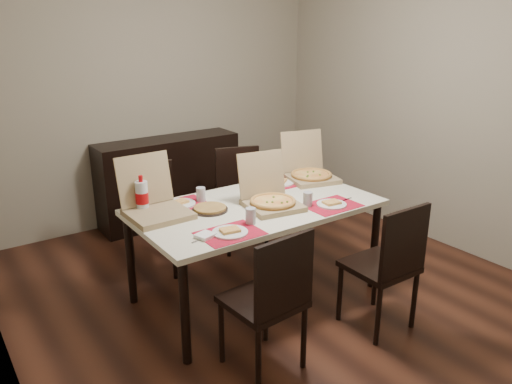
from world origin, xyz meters
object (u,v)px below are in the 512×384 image
(sideboard, at_px, (169,180))
(soda_bottle, at_px, (142,197))
(chair_near_left, at_px, (271,297))
(pizza_box_center, at_px, (271,199))
(dip_bowl, at_px, (253,194))
(chair_far_left, at_px, (150,212))
(chair_near_right, at_px, (388,262))
(dining_table, at_px, (256,213))
(chair_far_right, at_px, (241,193))

(sideboard, height_order, soda_bottle, soda_bottle)
(chair_near_left, relative_size, pizza_box_center, 1.99)
(sideboard, xyz_separation_m, dip_bowl, (-0.06, -1.64, 0.31))
(chair_far_left, bearing_deg, chair_near_right, -62.65)
(soda_bottle, bearing_deg, pizza_box_center, -27.72)
(chair_near_right, relative_size, pizza_box_center, 1.99)
(chair_far_left, bearing_deg, soda_bottle, -116.43)
(dining_table, xyz_separation_m, soda_bottle, (-0.75, 0.34, 0.18))
(chair_near_left, bearing_deg, chair_far_left, 90.44)
(sideboard, bearing_deg, chair_near_right, -83.52)
(chair_near_left, relative_size, chair_far_right, 1.00)
(pizza_box_center, xyz_separation_m, soda_bottle, (-0.82, 0.43, 0.06))
(chair_near_left, relative_size, soda_bottle, 3.39)
(chair_near_left, distance_m, chair_near_right, 0.92)
(soda_bottle, bearing_deg, dining_table, -24.08)
(chair_near_right, distance_m, chair_far_left, 2.02)
(chair_near_left, distance_m, dip_bowl, 1.15)
(chair_near_right, relative_size, dip_bowl, 8.40)
(dining_table, bearing_deg, chair_far_left, 117.71)
(chair_far_right, relative_size, soda_bottle, 3.39)
(chair_near_right, xyz_separation_m, pizza_box_center, (-0.39, 0.80, 0.30))
(chair_near_left, bearing_deg, chair_far_right, 61.89)
(dining_table, bearing_deg, soda_bottle, 155.92)
(pizza_box_center, height_order, dip_bowl, pizza_box_center)
(soda_bottle, bearing_deg, chair_far_right, 24.39)
(chair_near_left, height_order, chair_far_left, same)
(chair_near_left, xyz_separation_m, chair_near_right, (0.91, -0.09, 0.00))
(chair_near_left, bearing_deg, soda_bottle, 104.43)
(chair_near_right, height_order, dip_bowl, chair_near_right)
(chair_far_right, xyz_separation_m, dip_bowl, (-0.34, -0.70, 0.25))
(dining_table, distance_m, pizza_box_center, 0.17)
(chair_near_left, height_order, pizza_box_center, pizza_box_center)
(chair_near_right, xyz_separation_m, dip_bowl, (-0.36, 1.07, 0.25))
(chair_near_right, distance_m, pizza_box_center, 0.94)
(sideboard, relative_size, chair_near_left, 1.61)
(chair_near_right, bearing_deg, soda_bottle, 134.44)
(chair_far_left, height_order, pizza_box_center, pizza_box_center)
(chair_near_left, distance_m, soda_bottle, 1.23)
(soda_bottle, bearing_deg, chair_far_left, 63.57)
(chair_far_left, bearing_deg, sideboard, 56.01)
(dining_table, bearing_deg, dip_bowl, 62.50)
(dining_table, height_order, chair_far_right, chair_far_right)
(dining_table, bearing_deg, chair_near_right, -63.01)
(chair_far_right, bearing_deg, sideboard, 107.00)
(dining_table, height_order, dip_bowl, dip_bowl)
(dip_bowl, bearing_deg, soda_bottle, 169.33)
(chair_near_right, xyz_separation_m, chair_far_left, (-0.93, 1.79, 0.00))
(chair_near_left, xyz_separation_m, dip_bowl, (0.55, 0.98, 0.25))
(dining_table, xyz_separation_m, chair_far_right, (0.44, 0.87, -0.17))
(dining_table, height_order, pizza_box_center, pizza_box_center)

